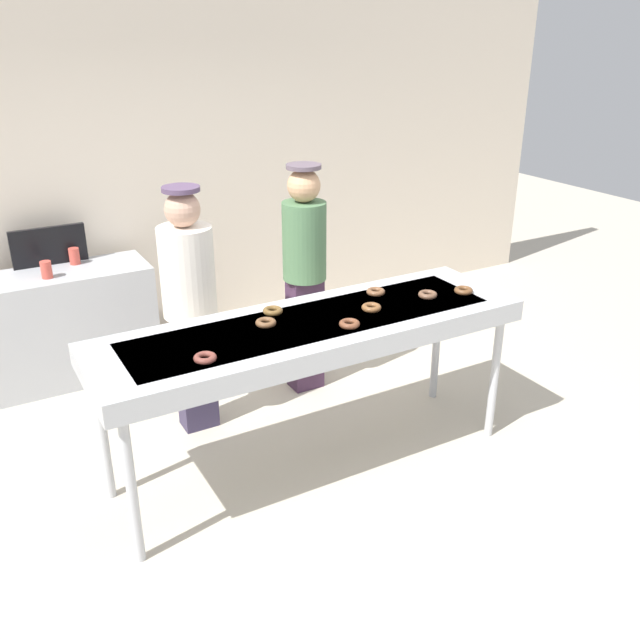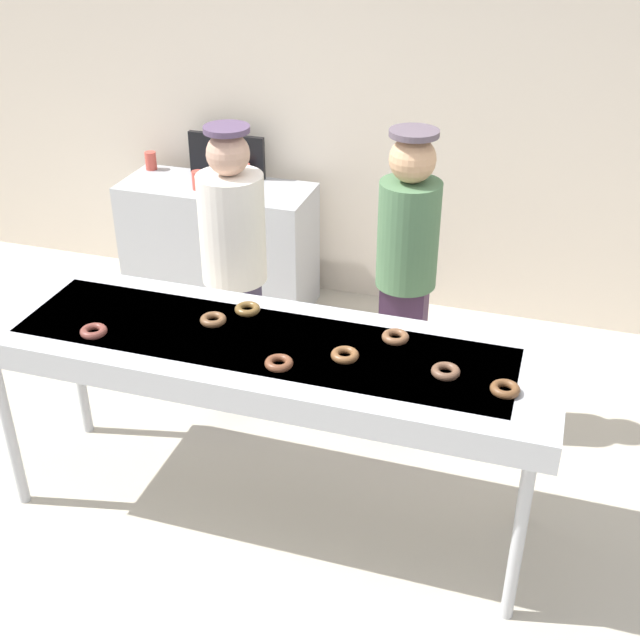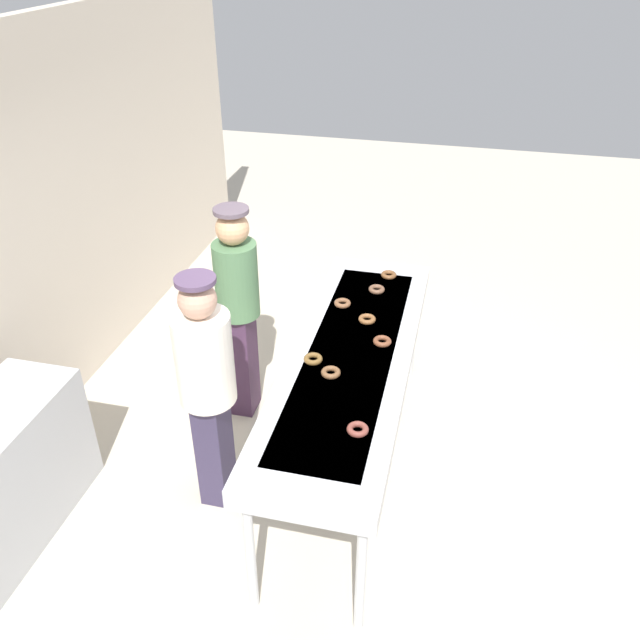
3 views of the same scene
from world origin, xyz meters
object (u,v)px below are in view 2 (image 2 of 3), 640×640
(fryer_conveyor, at_px, (262,354))
(chocolate_donut_7, at_px, (279,363))
(chocolate_donut_1, at_px, (505,389))
(chocolate_donut_2, at_px, (446,371))
(paper_cup_0, at_px, (151,161))
(chocolate_donut_0, at_px, (395,337))
(prep_counter, at_px, (219,245))
(chocolate_donut_4, at_px, (248,309))
(worker_baker, at_px, (406,269))
(chocolate_donut_3, at_px, (94,331))
(menu_display, at_px, (227,155))
(paper_cup_2, at_px, (244,173))
(paper_cup_1, at_px, (198,180))
(chocolate_donut_6, at_px, (345,355))
(worker_assistant, at_px, (234,256))
(chocolate_donut_5, at_px, (213,320))

(fryer_conveyor, relative_size, chocolate_donut_7, 21.68)
(chocolate_donut_1, height_order, chocolate_donut_2, same)
(chocolate_donut_2, bearing_deg, chocolate_donut_7, -167.79)
(paper_cup_0, bearing_deg, chocolate_donut_0, -41.44)
(prep_counter, distance_m, paper_cup_0, 0.79)
(chocolate_donut_4, relative_size, worker_baker, 0.07)
(chocolate_donut_0, relative_size, chocolate_donut_4, 1.00)
(chocolate_donut_3, distance_m, chocolate_donut_4, 0.71)
(paper_cup_0, bearing_deg, worker_baker, -29.83)
(paper_cup_0, xyz_separation_m, menu_display, (0.58, 0.05, 0.08))
(chocolate_donut_4, xyz_separation_m, paper_cup_2, (-0.79, 1.92, -0.07))
(chocolate_donut_3, height_order, paper_cup_1, chocolate_donut_3)
(chocolate_donut_6, bearing_deg, chocolate_donut_0, 50.59)
(fryer_conveyor, distance_m, worker_baker, 1.04)
(fryer_conveyor, xyz_separation_m, paper_cup_2, (-0.95, 2.13, 0.02))
(prep_counter, bearing_deg, worker_assistant, -61.81)
(chocolate_donut_0, xyz_separation_m, chocolate_donut_1, (0.51, -0.26, 0.00))
(chocolate_donut_2, bearing_deg, fryer_conveyor, 177.68)
(chocolate_donut_0, distance_m, paper_cup_1, 2.47)
(fryer_conveyor, bearing_deg, worker_assistant, 120.31)
(chocolate_donut_2, bearing_deg, paper_cup_2, 129.38)
(chocolate_donut_4, distance_m, worker_assistant, 0.68)
(fryer_conveyor, xyz_separation_m, chocolate_donut_4, (-0.15, 0.22, 0.09))
(chocolate_donut_2, distance_m, chocolate_donut_3, 1.58)
(chocolate_donut_1, relative_size, paper_cup_2, 0.95)
(prep_counter, height_order, paper_cup_0, paper_cup_0)
(chocolate_donut_4, distance_m, worker_baker, 0.95)
(paper_cup_2, bearing_deg, chocolate_donut_6, -58.24)
(chocolate_donut_1, relative_size, chocolate_donut_5, 1.00)
(prep_counter, bearing_deg, chocolate_donut_2, -46.29)
(worker_assistant, bearing_deg, chocolate_donut_7, 126.03)
(paper_cup_0, distance_m, menu_display, 0.59)
(chocolate_donut_0, bearing_deg, chocolate_donut_3, -164.71)
(chocolate_donut_1, bearing_deg, menu_display, 133.55)
(paper_cup_1, height_order, menu_display, menu_display)
(chocolate_donut_0, relative_size, chocolate_donut_2, 1.00)
(chocolate_donut_3, xyz_separation_m, paper_cup_0, (-0.95, 2.35, -0.07))
(chocolate_donut_1, distance_m, paper_cup_1, 3.02)
(chocolate_donut_4, bearing_deg, menu_display, 115.53)
(chocolate_donut_2, bearing_deg, paper_cup_0, 138.85)
(chocolate_donut_2, xyz_separation_m, worker_assistant, (-1.31, 0.85, -0.04))
(chocolate_donut_1, distance_m, chocolate_donut_5, 1.36)
(menu_display, bearing_deg, worker_assistant, -65.67)
(chocolate_donut_0, bearing_deg, worker_assistant, 148.64)
(paper_cup_2, bearing_deg, paper_cup_0, 177.24)
(fryer_conveyor, relative_size, paper_cup_2, 20.59)
(worker_baker, xyz_separation_m, menu_display, (-1.57, 1.28, 0.06))
(worker_baker, height_order, worker_assistant, worker_baker)
(chocolate_donut_2, distance_m, chocolate_donut_6, 0.44)
(chocolate_donut_7, bearing_deg, chocolate_donut_6, 30.26)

